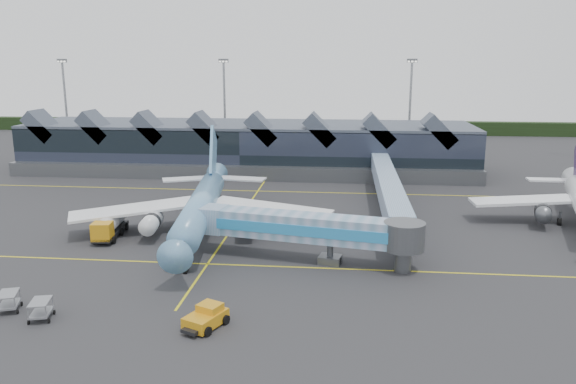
# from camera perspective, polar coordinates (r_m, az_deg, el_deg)

# --- Properties ---
(ground) EXTENTS (260.00, 260.00, 0.00)m
(ground) POSITION_cam_1_polar(r_m,az_deg,el_deg) (70.22, -6.61, -5.01)
(ground) COLOR #2A2A2D
(ground) RESTS_ON ground
(taxi_stripes) EXTENTS (120.00, 60.00, 0.01)m
(taxi_stripes) POSITION_cam_1_polar(r_m,az_deg,el_deg) (79.58, -5.08, -2.79)
(taxi_stripes) COLOR yellow
(taxi_stripes) RESTS_ON ground
(tree_line_far) EXTENTS (260.00, 4.00, 4.00)m
(tree_line_far) POSITION_cam_1_polar(r_m,az_deg,el_deg) (176.86, 1.03, 6.68)
(tree_line_far) COLOR black
(tree_line_far) RESTS_ON ground
(terminal) EXTENTS (90.00, 22.25, 12.52)m
(terminal) POSITION_cam_1_polar(r_m,az_deg,el_deg) (115.45, -4.12, 4.67)
(terminal) COLOR black
(terminal) RESTS_ON ground
(light_masts) EXTENTS (132.40, 42.56, 22.45)m
(light_masts) POSITION_cam_1_polar(r_m,az_deg,el_deg) (128.42, 8.72, 8.81)
(light_masts) COLOR gray
(light_masts) RESTS_ON ground
(main_airliner) EXTENTS (34.16, 39.57, 12.71)m
(main_airliner) POSITION_cam_1_polar(r_m,az_deg,el_deg) (73.48, -8.72, -1.23)
(main_airliner) COLOR #6392CA
(main_airliner) RESTS_ON ground
(jet_bridge) EXTENTS (25.05, 8.30, 5.50)m
(jet_bridge) POSITION_cam_1_polar(r_m,az_deg,el_deg) (61.62, 3.34, -3.87)
(jet_bridge) COLOR #6C96B5
(jet_bridge) RESTS_ON ground
(fuel_truck) EXTENTS (3.47, 9.36, 3.11)m
(fuel_truck) POSITION_cam_1_polar(r_m,az_deg,el_deg) (74.87, -17.55, -3.01)
(fuel_truck) COLOR black
(fuel_truck) RESTS_ON ground
(pushback_tug) EXTENTS (3.77, 4.57, 1.84)m
(pushback_tug) POSITION_cam_1_polar(r_m,az_deg,el_deg) (48.60, -8.33, -12.50)
(pushback_tug) COLOR orange
(pushback_tug) RESTS_ON ground
(baggage_carts) EXTENTS (8.59, 4.56, 1.69)m
(baggage_carts) POSITION_cam_1_polar(r_m,az_deg,el_deg) (55.68, -26.82, -10.29)
(baggage_carts) COLOR gray
(baggage_carts) RESTS_ON ground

